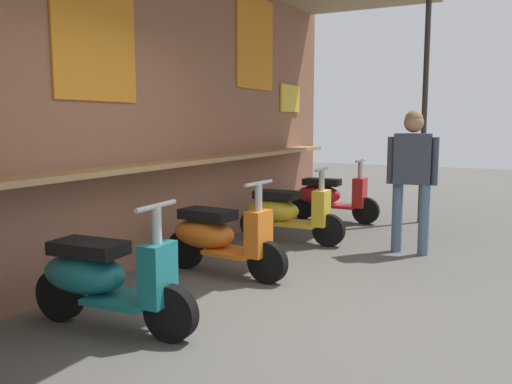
# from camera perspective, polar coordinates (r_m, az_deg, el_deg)

# --- Properties ---
(ground_plane) EXTENTS (30.53, 30.53, 0.00)m
(ground_plane) POSITION_cam_1_polar(r_m,az_deg,el_deg) (4.33, 3.01, -13.08)
(ground_plane) COLOR #56544F
(market_stall_facade) EXTENTS (10.90, 2.45, 3.54)m
(market_stall_facade) POSITION_cam_1_polar(r_m,az_deg,el_deg) (5.13, -16.57, 12.15)
(market_stall_facade) COLOR #8C5B44
(market_stall_facade) RESTS_ON ground_plane
(scooter_teal) EXTENTS (0.49, 1.40, 0.97)m
(scooter_teal) POSITION_cam_1_polar(r_m,az_deg,el_deg) (4.12, -16.04, -8.76)
(scooter_teal) COLOR #197075
(scooter_teal) RESTS_ON ground_plane
(scooter_orange) EXTENTS (0.50, 1.40, 0.97)m
(scooter_orange) POSITION_cam_1_polar(r_m,az_deg,el_deg) (5.37, -4.13, -4.72)
(scooter_orange) COLOR orange
(scooter_orange) RESTS_ON ground_plane
(scooter_yellow) EXTENTS (0.46, 1.40, 0.97)m
(scooter_yellow) POSITION_cam_1_polar(r_m,az_deg,el_deg) (6.79, 3.11, -2.13)
(scooter_yellow) COLOR gold
(scooter_yellow) RESTS_ON ground_plane
(scooter_red) EXTENTS (0.46, 1.40, 0.97)m
(scooter_red) POSITION_cam_1_polar(r_m,az_deg,el_deg) (8.30, 7.79, -0.43)
(scooter_red) COLOR red
(scooter_red) RESTS_ON ground_plane
(shopper_browsing) EXTENTS (0.25, 0.56, 1.65)m
(shopper_browsing) POSITION_cam_1_polar(r_m,az_deg,el_deg) (6.38, 16.34, 2.64)
(shopper_browsing) COLOR slate
(shopper_browsing) RESTS_ON ground_plane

